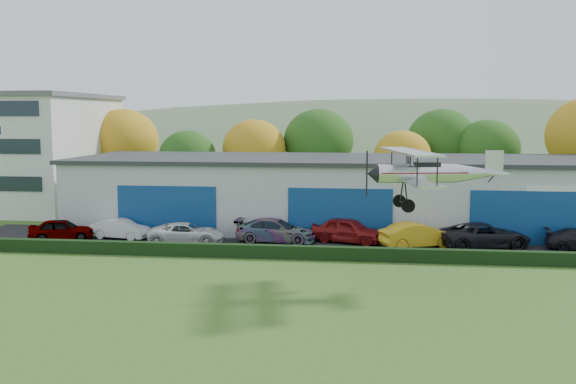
# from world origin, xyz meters

# --- Properties ---
(ground) EXTENTS (300.00, 300.00, 0.00)m
(ground) POSITION_xyz_m (0.00, 0.00, 0.00)
(ground) COLOR #326620
(ground) RESTS_ON ground
(apron) EXTENTS (48.00, 9.00, 0.05)m
(apron) POSITION_xyz_m (3.00, 21.00, 0.03)
(apron) COLOR black
(apron) RESTS_ON ground
(hedge) EXTENTS (46.00, 0.60, 0.80)m
(hedge) POSITION_xyz_m (3.00, 16.20, 0.40)
(hedge) COLOR black
(hedge) RESTS_ON ground
(hangar) EXTENTS (40.60, 12.60, 5.30)m
(hangar) POSITION_xyz_m (5.00, 27.98, 2.66)
(hangar) COLOR #B2B7BC
(hangar) RESTS_ON ground
(tree_belt) EXTENTS (75.70, 13.22, 10.12)m
(tree_belt) POSITION_xyz_m (0.85, 40.62, 5.61)
(tree_belt) COLOR #3D2614
(tree_belt) RESTS_ON ground
(distant_hills) EXTENTS (430.00, 196.00, 56.00)m
(distant_hills) POSITION_xyz_m (-4.38, 140.00, -13.05)
(distant_hills) COLOR #4C6642
(distant_hills) RESTS_ON ground
(car_0) EXTENTS (4.54, 2.83, 1.44)m
(car_0) POSITION_xyz_m (-13.73, 19.94, 0.77)
(car_0) COLOR gray
(car_0) RESTS_ON apron
(car_1) EXTENTS (4.30, 2.18, 1.35)m
(car_1) POSITION_xyz_m (-9.90, 20.81, 0.73)
(car_1) COLOR silver
(car_1) RESTS_ON apron
(car_2) EXTENTS (5.26, 2.91, 1.39)m
(car_2) POSITION_xyz_m (-4.94, 19.62, 0.75)
(car_2) COLOR silver
(car_2) RESTS_ON apron
(car_3) EXTENTS (5.45, 2.48, 1.55)m
(car_3) POSITION_xyz_m (0.78, 20.99, 0.82)
(car_3) COLOR gray
(car_3) RESTS_ON apron
(car_4) EXTENTS (5.28, 3.45, 1.67)m
(car_4) POSITION_xyz_m (5.60, 21.34, 0.89)
(car_4) COLOR maroon
(car_4) RESTS_ON apron
(car_5) EXTENTS (5.16, 3.46, 1.61)m
(car_5) POSITION_xyz_m (10.05, 20.23, 0.85)
(car_5) COLOR gold
(car_5) RESTS_ON apron
(car_6) EXTENTS (6.29, 4.18, 1.60)m
(car_6) POSITION_xyz_m (14.24, 20.66, 0.85)
(car_6) COLOR black
(car_6) RESTS_ON apron
(biplane) EXTENTS (6.86, 7.84, 2.92)m
(biplane) POSITION_xyz_m (9.78, 11.04, 5.71)
(biplane) COLOR silver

